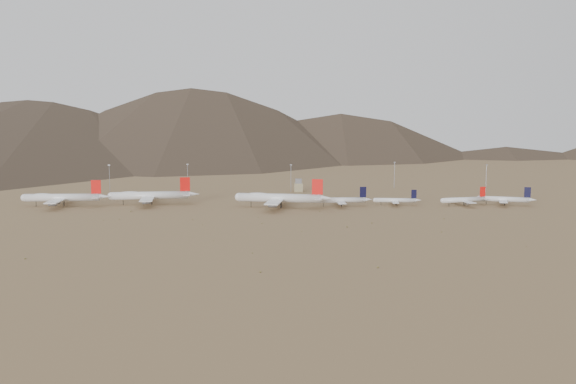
{
  "coord_description": "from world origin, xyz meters",
  "views": [
    {
      "loc": [
        22.65,
        -472.72,
        76.76
      ],
      "look_at": [
        20.55,
        30.0,
        11.41
      ],
      "focal_mm": 40.0,
      "sensor_mm": 36.0,
      "label": 1
    }
  ],
  "objects_px": {
    "control_tower": "(299,186)",
    "widebody_centre": "(150,195)",
    "widebody_west": "(62,197)",
    "widebody_east": "(280,198)",
    "narrowbody_b": "(396,200)",
    "narrowbody_a": "(342,200)"
  },
  "relations": [
    {
      "from": "widebody_west",
      "to": "widebody_east",
      "type": "relative_size",
      "value": 0.91
    },
    {
      "from": "widebody_centre",
      "to": "control_tower",
      "type": "height_order",
      "value": "widebody_centre"
    },
    {
      "from": "widebody_west",
      "to": "widebody_east",
      "type": "distance_m",
      "value": 172.39
    },
    {
      "from": "widebody_west",
      "to": "narrowbody_b",
      "type": "distance_m",
      "value": 265.54
    },
    {
      "from": "narrowbody_a",
      "to": "control_tower",
      "type": "bearing_deg",
      "value": 106.53
    },
    {
      "from": "widebody_west",
      "to": "widebody_centre",
      "type": "xyz_separation_m",
      "value": [
        67.51,
        10.52,
        0.3
      ]
    },
    {
      "from": "widebody_east",
      "to": "narrowbody_b",
      "type": "relative_size",
      "value": 2.0
    },
    {
      "from": "widebody_centre",
      "to": "narrowbody_a",
      "type": "xyz_separation_m",
      "value": [
        153.86,
        -9.22,
        -2.47
      ]
    },
    {
      "from": "widebody_east",
      "to": "narrowbody_b",
      "type": "xyz_separation_m",
      "value": [
        93.17,
        13.71,
        -3.82
      ]
    },
    {
      "from": "widebody_centre",
      "to": "control_tower",
      "type": "distance_m",
      "value": 145.29
    },
    {
      "from": "widebody_centre",
      "to": "narrowbody_a",
      "type": "relative_size",
      "value": 1.55
    },
    {
      "from": "widebody_west",
      "to": "widebody_east",
      "type": "height_order",
      "value": "widebody_east"
    },
    {
      "from": "widebody_centre",
      "to": "control_tower",
      "type": "bearing_deg",
      "value": 26.3
    },
    {
      "from": "widebody_centre",
      "to": "widebody_east",
      "type": "height_order",
      "value": "widebody_east"
    },
    {
      "from": "widebody_west",
      "to": "narrowbody_b",
      "type": "height_order",
      "value": "widebody_west"
    },
    {
      "from": "control_tower",
      "to": "narrowbody_b",
      "type": "bearing_deg",
      "value": -47.58
    },
    {
      "from": "widebody_centre",
      "to": "control_tower",
      "type": "relative_size",
      "value": 6.08
    },
    {
      "from": "widebody_west",
      "to": "widebody_east",
      "type": "xyz_separation_m",
      "value": [
        172.25,
        -6.81,
        0.76
      ]
    },
    {
      "from": "control_tower",
      "to": "widebody_centre",
      "type": "bearing_deg",
      "value": -146.08
    },
    {
      "from": "widebody_east",
      "to": "control_tower",
      "type": "height_order",
      "value": "widebody_east"
    },
    {
      "from": "widebody_west",
      "to": "control_tower",
      "type": "distance_m",
      "value": 209.18
    },
    {
      "from": "widebody_west",
      "to": "narrowbody_b",
      "type": "bearing_deg",
      "value": -1.32
    }
  ]
}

